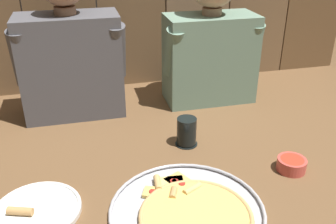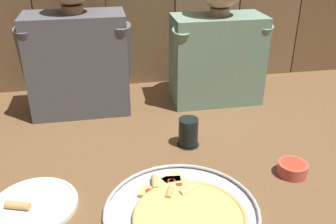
# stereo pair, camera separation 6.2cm
# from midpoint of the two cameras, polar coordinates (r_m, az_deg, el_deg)

# --- Properties ---
(ground_plane) EXTENTS (3.20, 3.20, 0.00)m
(ground_plane) POSITION_cam_midpoint_polar(r_m,az_deg,el_deg) (1.19, 2.61, -9.91)
(ground_plane) COLOR brown
(pizza_tray) EXTENTS (0.43, 0.43, 0.03)m
(pizza_tray) POSITION_cam_midpoint_polar(r_m,az_deg,el_deg) (1.06, 4.17, -14.88)
(pizza_tray) COLOR #B2B2B7
(pizza_tray) RESTS_ON ground
(dinner_plate) EXTENTS (0.24, 0.24, 0.03)m
(dinner_plate) POSITION_cam_midpoint_polar(r_m,az_deg,el_deg) (1.13, -18.10, -13.20)
(dinner_plate) COLOR white
(dinner_plate) RESTS_ON ground
(drinking_glass) EXTENTS (0.08, 0.08, 0.10)m
(drinking_glass) POSITION_cam_midpoint_polar(r_m,az_deg,el_deg) (1.33, 4.42, -3.11)
(drinking_glass) COLOR black
(drinking_glass) RESTS_ON ground
(dipping_bowl) EXTENTS (0.09, 0.09, 0.04)m
(dipping_bowl) POSITION_cam_midpoint_polar(r_m,az_deg,el_deg) (1.26, 19.64, -8.01)
(dipping_bowl) COLOR #CC4C42
(dipping_bowl) RESTS_ON ground
(diner_left) EXTENTS (0.42, 0.20, 0.61)m
(diner_left) POSITION_cam_midpoint_polar(r_m,az_deg,el_deg) (1.53, -12.56, 9.66)
(diner_left) COLOR #4C4C51
(diner_left) RESTS_ON ground
(diner_right) EXTENTS (0.42, 0.21, 0.61)m
(diner_right) POSITION_cam_midpoint_polar(r_m,az_deg,el_deg) (1.61, 8.69, 11.41)
(diner_right) COLOR slate
(diner_right) RESTS_ON ground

